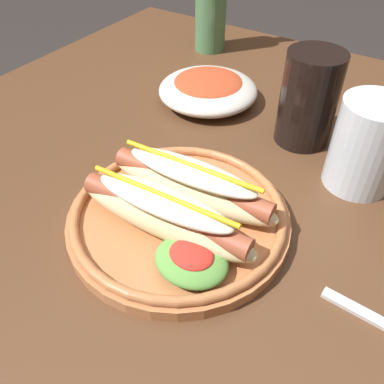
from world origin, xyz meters
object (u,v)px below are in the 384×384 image
at_px(soda_cup, 309,99).
at_px(glass_bottle, 211,1).
at_px(side_bowl, 208,89).
at_px(water_cup, 367,145).
at_px(hot_dog_plate, 179,211).

distance_m(soda_cup, glass_bottle, 0.37).
distance_m(soda_cup, side_bowl, 0.19).
xyz_separation_m(water_cup, glass_bottle, (-0.40, 0.27, 0.04)).
height_order(soda_cup, side_bowl, soda_cup).
bearing_deg(glass_bottle, soda_cup, -36.08).
bearing_deg(soda_cup, side_bowl, 173.76).
relative_size(hot_dog_plate, water_cup, 2.20).
xyz_separation_m(soda_cup, side_bowl, (-0.18, 0.02, -0.05)).
relative_size(soda_cup, side_bowl, 0.81).
bearing_deg(hot_dog_plate, water_cup, 52.11).
distance_m(water_cup, glass_bottle, 0.49).
distance_m(glass_bottle, side_bowl, 0.24).
xyz_separation_m(hot_dog_plate, side_bowl, (-0.13, 0.28, -0.00)).
bearing_deg(hot_dog_plate, soda_cup, 78.10).
height_order(hot_dog_plate, water_cup, water_cup).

